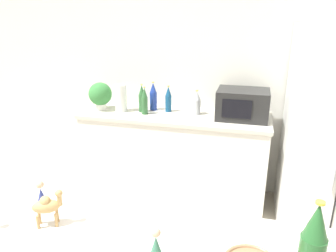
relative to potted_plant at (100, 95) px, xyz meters
name	(u,v)px	position (x,y,z in m)	size (l,w,h in m)	color
wall_back	(218,74)	(1.16, 0.38, 0.20)	(8.00, 0.06, 2.55)	silver
back_counter	(174,155)	(0.78, 0.05, -0.62)	(1.89, 0.63, 0.92)	silver
potted_plant	(100,95)	(0.00, 0.00, 0.00)	(0.24, 0.24, 0.29)	silver
paper_towel_roll	(121,98)	(0.23, 0.00, -0.02)	(0.12, 0.12, 0.28)	white
microwave	(242,104)	(1.44, 0.07, -0.02)	(0.48, 0.37, 0.28)	black
back_bottle_0	(197,103)	(0.99, 0.09, -0.04)	(0.08, 0.08, 0.24)	#B2B7BC
back_bottle_1	(142,99)	(0.44, 0.03, -0.02)	(0.07, 0.07, 0.28)	#2D6033
back_bottle_2	(153,97)	(0.53, 0.13, -0.02)	(0.08, 0.08, 0.29)	navy
back_bottle_3	(168,99)	(0.70, 0.11, -0.03)	(0.06, 0.06, 0.27)	navy
back_bottle_4	(145,101)	(0.49, -0.03, -0.03)	(0.06, 0.06, 0.28)	#2D6033
wine_bottle	(312,251)	(1.74, -2.07, 0.09)	(0.08, 0.08, 0.35)	#235628
camel_figurine_second	(47,205)	(0.70, -1.97, 0.03)	(0.14, 0.11, 0.17)	tan
wise_man_figurine_crimson	(41,196)	(0.58, -1.85, -0.01)	(0.06, 0.06, 0.14)	navy
wise_man_figurine_purple	(156,246)	(1.22, -2.05, -0.01)	(0.06, 0.06, 0.14)	#33664C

